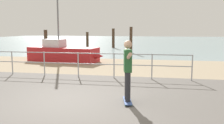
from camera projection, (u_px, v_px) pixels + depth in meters
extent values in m
cube|color=#605B56|center=(57.00, 115.00, 5.88)|extent=(24.00, 10.00, 0.04)
cube|color=tan|center=(115.00, 66.00, 13.67)|extent=(24.00, 6.00, 0.04)
cube|color=#849EA3|center=(145.00, 41.00, 40.92)|extent=(72.00, 50.00, 0.04)
cylinder|color=#9EA0A5|center=(12.00, 63.00, 11.05)|extent=(0.05, 0.05, 1.05)
cylinder|color=#9EA0A5|center=(44.00, 64.00, 10.76)|extent=(0.05, 0.05, 1.05)
cylinder|color=#9EA0A5|center=(78.00, 65.00, 10.47)|extent=(0.05, 0.05, 1.05)
cylinder|color=#9EA0A5|center=(114.00, 66.00, 10.18)|extent=(0.05, 0.05, 1.05)
cylinder|color=#9EA0A5|center=(152.00, 67.00, 9.90)|extent=(0.05, 0.05, 1.05)
cylinder|color=#9EA0A5|center=(192.00, 68.00, 9.61)|extent=(0.05, 0.05, 1.05)
cylinder|color=#9EA0A5|center=(61.00, 53.00, 10.55)|extent=(10.82, 0.04, 0.04)
cylinder|color=#9EA0A5|center=(61.00, 63.00, 10.61)|extent=(10.82, 0.04, 0.04)
cube|color=#B21E23|center=(63.00, 54.00, 15.37)|extent=(4.58, 2.17, 0.90)
cone|color=#B21E23|center=(95.00, 56.00, 14.59)|extent=(1.22, 0.95, 0.77)
cylinder|color=slate|center=(58.00, 15.00, 15.16)|extent=(0.10, 0.10, 3.92)
cube|color=silver|center=(55.00, 43.00, 15.50)|extent=(1.34, 1.10, 0.50)
cube|color=#334C8C|center=(127.00, 101.00, 6.82)|extent=(0.36, 0.82, 0.02)
cylinder|color=#3FBF59|center=(124.00, 99.00, 7.10)|extent=(0.04, 0.06, 0.06)
cylinder|color=#3FBF59|center=(129.00, 99.00, 7.10)|extent=(0.04, 0.06, 0.06)
cylinder|color=#3FBF59|center=(125.00, 105.00, 6.54)|extent=(0.04, 0.06, 0.06)
cylinder|color=#3FBF59|center=(131.00, 105.00, 6.55)|extent=(0.04, 0.06, 0.06)
cylinder|color=#26262B|center=(127.00, 85.00, 6.88)|extent=(0.14, 0.14, 0.80)
cylinder|color=#26262B|center=(128.00, 87.00, 6.64)|extent=(0.14, 0.14, 0.80)
cube|color=#26592D|center=(128.00, 61.00, 6.67)|extent=(0.27, 0.39, 0.60)
sphere|color=tan|center=(128.00, 44.00, 6.61)|extent=(0.22, 0.22, 0.22)
cylinder|color=tan|center=(127.00, 53.00, 7.08)|extent=(0.20, 0.56, 0.23)
cylinder|color=tan|center=(129.00, 56.00, 6.20)|extent=(0.20, 0.56, 0.23)
cylinder|color=#422D1E|center=(46.00, 41.00, 21.50)|extent=(0.30, 0.30, 1.94)
cylinder|color=#422D1E|center=(87.00, 40.00, 25.35)|extent=(0.26, 0.26, 1.70)
cylinder|color=#422D1E|center=(113.00, 38.00, 26.22)|extent=(0.29, 0.29, 2.06)
cylinder|color=#422D1E|center=(131.00, 40.00, 20.84)|extent=(0.25, 0.25, 2.20)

